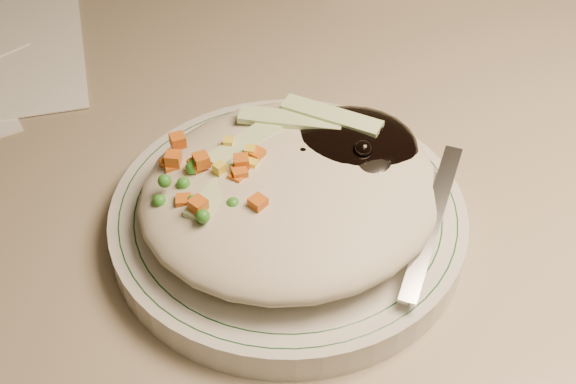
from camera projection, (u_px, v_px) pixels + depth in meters
name	position (u px, v px, depth m)	size (l,w,h in m)	color
desk	(316.00, 226.00, 0.81)	(1.40, 0.70, 0.74)	gray
plate	(288.00, 220.00, 0.53)	(0.23, 0.23, 0.02)	beige
plate_rim	(288.00, 210.00, 0.52)	(0.22, 0.22, 0.00)	#144723
meal	(295.00, 184.00, 0.50)	(0.21, 0.19, 0.05)	#B8AE95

